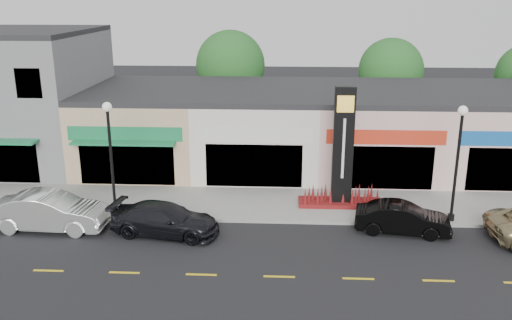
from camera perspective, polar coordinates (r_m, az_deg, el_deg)
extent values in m
plane|color=black|center=(23.82, 2.54, -8.66)|extent=(120.00, 120.00, 0.00)
cube|color=gray|center=(27.77, 2.63, -4.62)|extent=(52.00, 4.30, 0.15)
cube|color=gray|center=(25.70, 2.59, -6.47)|extent=(52.00, 0.20, 0.15)
cube|color=black|center=(31.46, -22.82, 7.46)|extent=(1.40, 0.10, 1.60)
cube|color=tan|center=(35.00, -11.30, 3.38)|extent=(7.00, 10.00, 4.50)
cube|color=#262628|center=(34.53, -11.53, 7.25)|extent=(7.00, 10.00, 0.30)
cube|color=black|center=(30.63, -13.41, -0.37)|extent=(5.25, 0.10, 2.40)
cube|color=#1A7847|center=(30.17, -13.63, 2.71)|extent=(6.30, 0.12, 0.80)
cube|color=#1A7847|center=(29.86, -13.82, 1.75)|extent=(5.60, 0.90, 0.12)
cube|color=beige|center=(33.97, 0.24, 3.30)|extent=(7.00, 10.00, 4.50)
cube|color=#262628|center=(33.49, 0.25, 7.29)|extent=(7.00, 10.00, 0.30)
cube|color=black|center=(29.44, -0.22, -0.59)|extent=(5.25, 0.10, 2.40)
cube|color=silver|center=(28.97, -0.22, 2.61)|extent=(6.30, 0.12, 0.80)
cube|color=#CAA79A|center=(34.37, 12.00, 3.09)|extent=(7.00, 10.00, 4.50)
cube|color=#262628|center=(33.89, 12.25, 7.03)|extent=(7.00, 10.00, 0.30)
cube|color=black|center=(29.90, 13.30, -0.79)|extent=(5.25, 0.10, 2.40)
cube|color=red|center=(29.43, 13.52, 2.36)|extent=(6.30, 0.12, 0.80)
cube|color=#CAA79A|center=(36.14, 23.04, 2.76)|extent=(7.00, 10.00, 4.50)
cube|color=#262628|center=(35.68, 23.48, 6.50)|extent=(7.00, 10.00, 0.30)
cylinder|color=#382619|center=(42.09, -2.65, 5.03)|extent=(0.36, 0.36, 3.15)
sphere|color=#174A1B|center=(41.48, -2.71, 9.98)|extent=(5.20, 5.20, 5.20)
cylinder|color=#382619|center=(42.65, 13.67, 4.61)|extent=(0.36, 0.36, 2.97)
sphere|color=#174A1B|center=(42.08, 14.00, 9.14)|extent=(4.80, 4.80, 4.80)
cylinder|color=black|center=(27.20, -14.57, -5.15)|extent=(0.32, 0.32, 0.30)
cylinder|color=black|center=(26.38, -14.97, -0.12)|extent=(0.14, 0.14, 5.00)
sphere|color=silver|center=(25.76, -15.41, 5.42)|extent=(0.44, 0.44, 0.44)
cylinder|color=black|center=(27.16, 19.82, -5.68)|extent=(0.32, 0.32, 0.30)
cylinder|color=black|center=(26.34, 20.36, -0.65)|extent=(0.14, 0.14, 5.00)
sphere|color=silver|center=(25.72, 20.95, 4.88)|extent=(0.44, 0.44, 0.44)
cube|color=maroon|center=(27.72, 8.86, -4.47)|extent=(4.20, 1.30, 0.20)
cube|color=black|center=(26.81, 9.14, 1.31)|extent=(1.00, 0.40, 6.00)
cube|color=yellow|center=(26.09, 9.42, 5.83)|extent=(0.80, 0.05, 0.80)
cube|color=silver|center=(26.60, 9.19, 1.18)|extent=(0.12, 0.04, 3.00)
imported|color=white|center=(26.46, -20.89, -5.09)|extent=(2.01, 5.29, 1.72)
imported|color=black|center=(24.62, -9.56, -6.19)|extent=(2.75, 5.14, 1.42)
imported|color=black|center=(25.31, 15.17, -5.96)|extent=(2.10, 4.37, 1.38)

